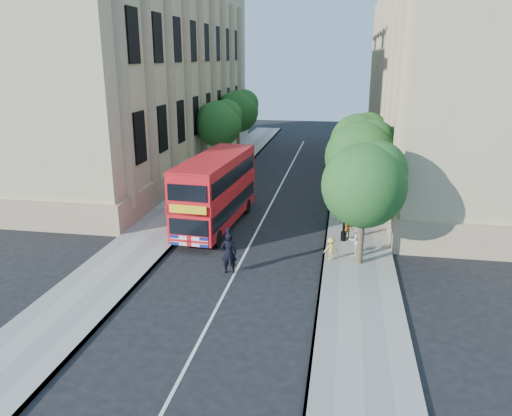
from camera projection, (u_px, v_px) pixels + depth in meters
The scene contains 17 objects.
ground at pixel (230, 282), 22.65m from camera, with size 120.00×120.00×0.00m, color black.
pavement_right at pixel (356, 220), 31.10m from camera, with size 3.50×80.00×0.12m, color gray.
pavement_left at pixel (179, 210), 33.01m from camera, with size 3.50×80.00×0.12m, color gray.
building_right at pixel (461, 67), 40.34m from camera, with size 12.00×38.00×18.00m, color tan.
building_left at pixel (139, 66), 44.94m from camera, with size 12.00×38.00×18.00m, color tan.
tree_right_near at pixel (365, 181), 23.30m from camera, with size 4.00×4.00×6.08m.
tree_right_mid at pixel (362, 153), 28.89m from camera, with size 4.20×4.20×6.37m.
tree_right_far at pixel (360, 139), 34.58m from camera, with size 4.00×4.00×6.15m.
tree_left_far at pixel (219, 121), 43.11m from camera, with size 4.00×4.00×6.30m.
tree_left_back at pixel (238, 109), 50.57m from camera, with size 4.20×4.20×6.65m.
lamp_post at pixel (345, 199), 26.74m from camera, with size 0.32×0.32×5.16m.
double_decker_bus at pixel (216, 189), 29.38m from camera, with size 3.01×9.21×4.19m.
box_van at pixel (224, 190), 33.20m from camera, with size 2.18×4.74×2.65m.
police_constable at pixel (229, 253), 23.35m from camera, with size 0.73×0.48×2.01m, color black.
woman_pedestrian at pixel (356, 240), 25.13m from camera, with size 0.81×0.63×1.67m, color beige.
child_a at pixel (348, 230), 27.58m from camera, with size 0.62×0.26×1.05m, color orange.
child_b at pixel (331, 249), 24.72m from camera, with size 0.74×0.42×1.14m, color #ECC250.
Camera 1 is at (4.76, -20.17, 9.82)m, focal length 35.00 mm.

